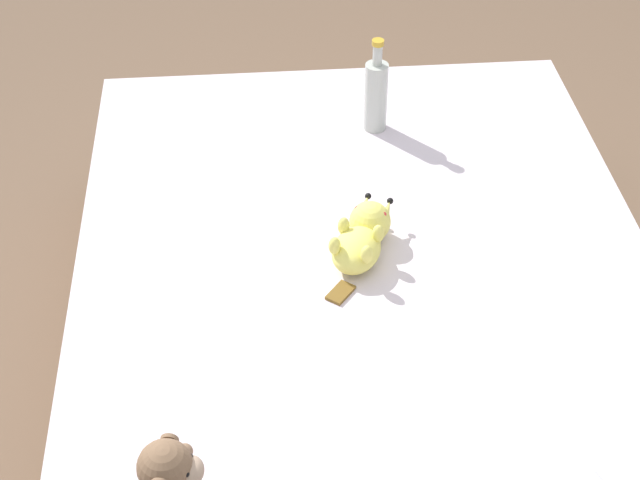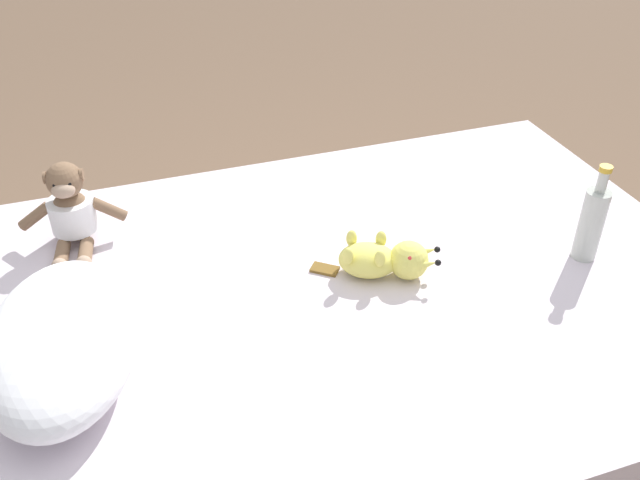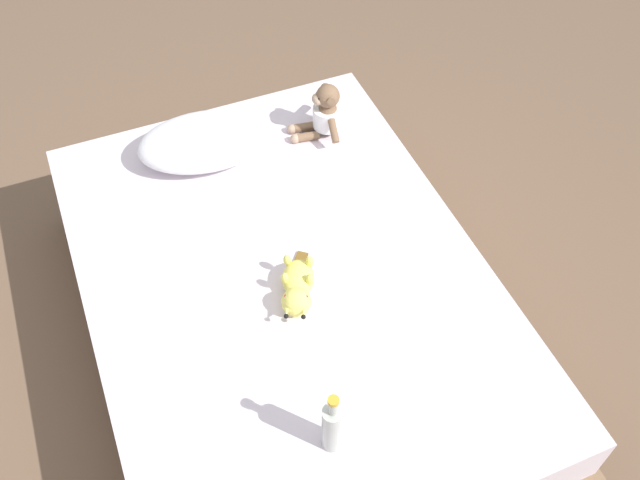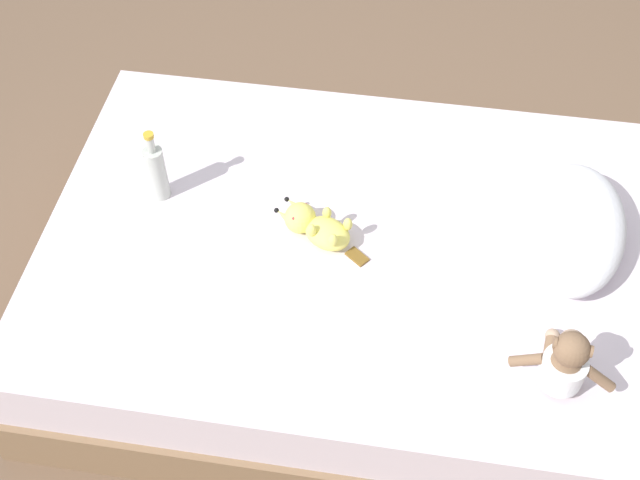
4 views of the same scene
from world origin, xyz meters
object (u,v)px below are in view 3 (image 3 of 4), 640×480
at_px(bed, 288,310).
at_px(pillow, 205,141).
at_px(plush_yellow_creature, 297,288).
at_px(plush_monkey, 325,114).
at_px(glass_bottle, 333,427).

bearing_deg(bed, pillow, 96.83).
bearing_deg(bed, plush_yellow_creature, -86.43).
height_order(pillow, plush_monkey, plush_monkey).
distance_m(bed, pillow, 0.75).
bearing_deg(pillow, plush_monkey, -5.15).
bearing_deg(plush_monkey, glass_bottle, -111.82).
xyz_separation_m(plush_monkey, plush_yellow_creature, (-0.41, -0.74, -0.05)).
bearing_deg(plush_monkey, bed, -123.16).
relative_size(bed, pillow, 3.48).
relative_size(plush_monkey, glass_bottle, 1.06).
bearing_deg(plush_yellow_creature, plush_monkey, 60.93).
distance_m(bed, plush_monkey, 0.82).
height_order(pillow, glass_bottle, glass_bottle).
relative_size(plush_monkey, plush_yellow_creature, 0.91).
distance_m(plush_monkey, glass_bottle, 1.36).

